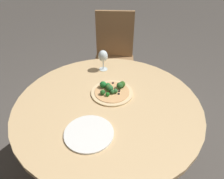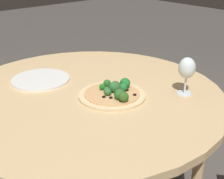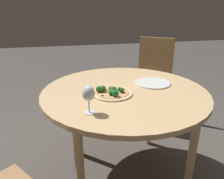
{
  "view_description": "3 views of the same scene",
  "coord_description": "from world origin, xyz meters",
  "views": [
    {
      "loc": [
        -0.74,
        -0.66,
        1.58
      ],
      "look_at": [
        0.1,
        0.05,
        0.75
      ],
      "focal_mm": 35.0,
      "sensor_mm": 36.0,
      "label": 1
    },
    {
      "loc": [
        0.94,
        -0.7,
        1.26
      ],
      "look_at": [
        0.1,
        0.05,
        0.75
      ],
      "focal_mm": 50.0,
      "sensor_mm": 36.0,
      "label": 2
    },
    {
      "loc": [
        0.38,
        1.34,
        1.27
      ],
      "look_at": [
        0.1,
        0.05,
        0.75
      ],
      "focal_mm": 35.0,
      "sensor_mm": 36.0,
      "label": 3
    }
  ],
  "objects": [
    {
      "name": "wine_glass",
      "position": [
        0.28,
        0.28,
        0.83
      ],
      "size": [
        0.07,
        0.07,
        0.16
      ],
      "color": "silver",
      "rests_on": "dining_table"
    },
    {
      "name": "ground_plane",
      "position": [
        0.0,
        0.0,
        0.0
      ],
      "size": [
        12.0,
        12.0,
        0.0
      ],
      "primitive_type": "plane",
      "color": "#4C4742"
    },
    {
      "name": "pizza",
      "position": [
        0.1,
        0.05,
        0.74
      ],
      "size": [
        0.27,
        0.27,
        0.06
      ],
      "color": "#DBBC89",
      "rests_on": "dining_table"
    },
    {
      "name": "chair",
      "position": [
        -0.56,
        -0.82,
        0.5
      ],
      "size": [
        0.56,
        0.56,
        0.93
      ],
      "rotation": [
        0.0,
        0.0,
        -3.74
      ],
      "color": "#997047",
      "rests_on": "ground_plane"
    },
    {
      "name": "dining_table",
      "position": [
        0.0,
        0.0,
        0.65
      ],
      "size": [
        1.12,
        1.12,
        0.72
      ],
      "color": "tan",
      "rests_on": "ground_plane"
    },
    {
      "name": "plate_near",
      "position": [
        -0.24,
        -0.08,
        0.73
      ],
      "size": [
        0.26,
        0.26,
        0.01
      ],
      "color": "silver",
      "rests_on": "dining_table"
    }
  ]
}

